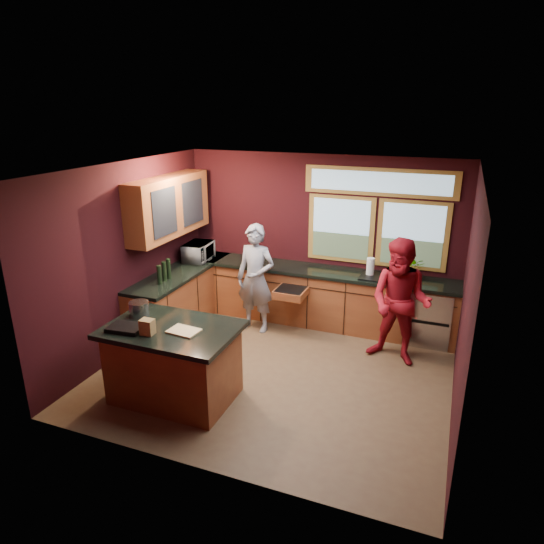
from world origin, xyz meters
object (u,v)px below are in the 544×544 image
Objects in this scene: island at (174,362)px; cutting_board at (184,331)px; stock_pot at (139,309)px; person_red at (400,302)px; person_grey at (256,279)px.

island is 4.43× the size of cutting_board.
cutting_board is 1.46× the size of stock_pot.
island is 0.80m from stock_pot.
stock_pot reaches higher than cutting_board.
person_red is at bearing 30.57° from stock_pot.
person_grey is 2.17m from cutting_board.
cutting_board is at bearing -85.35° from person_grey.
stock_pot is (-0.75, 0.20, 0.08)m from cutting_board.
island is 0.90× the size of person_grey.
person_red is (2.40, 1.89, 0.41)m from island.
person_grey is 2.24m from person_red.
person_red reaches higher than cutting_board.
stock_pot reaches higher than island.
stock_pot is (-0.55, 0.15, 0.56)m from island.
stock_pot is (-0.72, -1.97, 0.18)m from person_grey.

